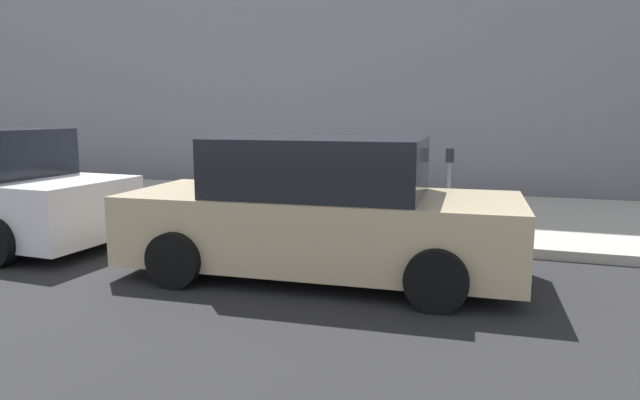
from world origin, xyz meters
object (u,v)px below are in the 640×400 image
(suitcase_olive_5, at_px, (249,204))
(parked_car_beige_0, at_px, (320,212))
(suitcase_black_1, at_px, (351,204))
(suitcase_red_4, at_px, (276,202))
(suitcase_teal_2, at_px, (327,201))
(suitcase_maroon_0, at_px, (379,210))
(parking_meter, at_px, (449,177))
(fire_hydrant, at_px, (217,195))
(bollard_post, at_px, (185,198))
(suitcase_silver_3, at_px, (301,205))

(suitcase_olive_5, height_order, parked_car_beige_0, parked_car_beige_0)
(suitcase_black_1, bearing_deg, suitcase_red_4, -5.09)
(suitcase_black_1, height_order, suitcase_olive_5, suitcase_black_1)
(suitcase_red_4, bearing_deg, suitcase_teal_2, -178.11)
(suitcase_maroon_0, height_order, parking_meter, parking_meter)
(suitcase_black_1, height_order, suitcase_teal_2, suitcase_black_1)
(suitcase_teal_2, distance_m, suitcase_olive_5, 1.37)
(fire_hydrant, distance_m, parked_car_beige_0, 3.53)
(fire_hydrant, height_order, parking_meter, parking_meter)
(suitcase_black_1, xyz_separation_m, suitcase_olive_5, (1.80, -0.05, -0.11))
(suitcase_red_4, xyz_separation_m, suitcase_olive_5, (0.46, 0.07, -0.06))
(suitcase_olive_5, height_order, fire_hydrant, suitcase_olive_5)
(suitcase_black_1, relative_size, fire_hydrant, 1.40)
(suitcase_black_1, xyz_separation_m, parking_meter, (-1.49, -0.33, 0.45))
(bollard_post, bearing_deg, fire_hydrant, -164.65)
(suitcase_red_4, relative_size, parking_meter, 0.70)
(suitcase_teal_2, distance_m, suitcase_red_4, 0.90)
(suitcase_silver_3, height_order, suitcase_red_4, suitcase_red_4)
(bollard_post, bearing_deg, suitcase_red_4, -173.41)
(suitcase_maroon_0, height_order, parked_car_beige_0, parked_car_beige_0)
(suitcase_red_4, bearing_deg, parked_car_beige_0, 123.68)
(parking_meter, distance_m, parked_car_beige_0, 2.86)
(suitcase_black_1, bearing_deg, fire_hydrant, -1.86)
(suitcase_teal_2, xyz_separation_m, fire_hydrant, (1.99, 0.07, 0.02))
(suitcase_teal_2, relative_size, suitcase_silver_3, 1.21)
(suitcase_red_4, relative_size, fire_hydrant, 1.17)
(suitcase_silver_3, height_order, parked_car_beige_0, parked_car_beige_0)
(suitcase_silver_3, xyz_separation_m, parking_meter, (-2.37, -0.23, 0.53))
(suitcase_olive_5, xyz_separation_m, parked_car_beige_0, (-2.03, 2.27, 0.37))
(suitcase_teal_2, xyz_separation_m, bollard_post, (2.54, 0.22, -0.05))
(suitcase_maroon_0, height_order, suitcase_olive_5, suitcase_olive_5)
(suitcase_teal_2, bearing_deg, suitcase_red_4, 1.89)
(suitcase_maroon_0, bearing_deg, suitcase_red_4, -2.83)
(parked_car_beige_0, bearing_deg, fire_hydrant, -40.92)
(suitcase_red_4, distance_m, suitcase_olive_5, 0.47)
(suitcase_silver_3, xyz_separation_m, suitcase_red_4, (0.46, -0.02, 0.03))
(suitcase_silver_3, distance_m, parking_meter, 2.44)
(suitcase_maroon_0, xyz_separation_m, suitcase_black_1, (0.45, 0.03, 0.08))
(suitcase_silver_3, xyz_separation_m, fire_hydrant, (1.55, 0.02, 0.10))
(suitcase_olive_5, bearing_deg, suitcase_silver_3, -176.59)
(suitcase_maroon_0, distance_m, suitcase_olive_5, 2.25)
(suitcase_maroon_0, bearing_deg, bollard_post, 1.70)
(suitcase_red_4, height_order, parking_meter, parking_meter)
(suitcase_maroon_0, relative_size, suitcase_teal_2, 0.75)
(suitcase_maroon_0, distance_m, bollard_post, 3.43)
(bollard_post, xyz_separation_m, parked_car_beige_0, (-3.20, 2.15, 0.31))
(suitcase_teal_2, xyz_separation_m, parked_car_beige_0, (-0.67, 2.37, 0.26))
(suitcase_black_1, bearing_deg, parking_meter, -167.55)
(suitcase_red_4, xyz_separation_m, parking_meter, (-2.83, -0.21, 0.50))
(suitcase_red_4, distance_m, fire_hydrant, 1.10)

